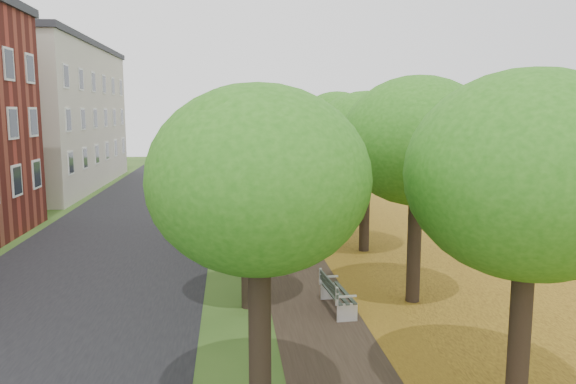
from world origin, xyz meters
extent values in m
cube|color=black|center=(-7.50, 15.00, 0.00)|extent=(8.00, 70.00, 0.01)
cube|color=black|center=(0.00, 15.00, 0.00)|extent=(3.20, 70.00, 0.01)
cube|color=#A77A1E|center=(5.00, 15.00, 0.01)|extent=(7.50, 70.00, 0.01)
cube|color=black|center=(13.50, 16.00, 0.00)|extent=(9.00, 16.00, 0.01)
cylinder|color=black|center=(-2.20, 0.00, 1.60)|extent=(0.40, 0.40, 3.20)
ellipsoid|color=#286A16|center=(-2.20, 0.00, 4.53)|extent=(4.09, 4.09, 3.48)
cylinder|color=black|center=(-2.20, 6.00, 1.60)|extent=(0.40, 0.40, 3.20)
ellipsoid|color=#286A16|center=(-2.20, 6.00, 4.53)|extent=(4.09, 4.09, 3.48)
cylinder|color=black|center=(-2.20, 12.00, 1.60)|extent=(0.40, 0.40, 3.20)
ellipsoid|color=#286A16|center=(-2.20, 12.00, 4.53)|extent=(4.09, 4.09, 3.48)
cylinder|color=black|center=(-2.20, 18.00, 1.60)|extent=(0.40, 0.40, 3.20)
ellipsoid|color=#286A16|center=(-2.20, 18.00, 4.53)|extent=(4.09, 4.09, 3.48)
cylinder|color=black|center=(-2.20, 24.00, 1.60)|extent=(0.40, 0.40, 3.20)
ellipsoid|color=#286A16|center=(-2.20, 24.00, 4.53)|extent=(4.09, 4.09, 3.48)
cylinder|color=black|center=(-2.20, 30.00, 1.60)|extent=(0.40, 0.40, 3.20)
ellipsoid|color=#286A16|center=(-2.20, 30.00, 4.53)|extent=(4.09, 4.09, 3.48)
cylinder|color=black|center=(2.60, 0.00, 1.60)|extent=(0.40, 0.40, 3.20)
ellipsoid|color=#286A16|center=(2.60, 0.00, 4.53)|extent=(4.09, 4.09, 3.48)
cylinder|color=black|center=(2.60, 6.00, 1.60)|extent=(0.40, 0.40, 3.20)
ellipsoid|color=#286A16|center=(2.60, 6.00, 4.53)|extent=(4.09, 4.09, 3.48)
cylinder|color=black|center=(2.60, 12.00, 1.60)|extent=(0.40, 0.40, 3.20)
ellipsoid|color=#286A16|center=(2.60, 12.00, 4.53)|extent=(4.09, 4.09, 3.48)
cylinder|color=black|center=(2.60, 18.00, 1.60)|extent=(0.40, 0.40, 3.20)
ellipsoid|color=#286A16|center=(2.60, 18.00, 4.53)|extent=(4.09, 4.09, 3.48)
cylinder|color=black|center=(2.60, 24.00, 1.60)|extent=(0.40, 0.40, 3.20)
ellipsoid|color=#286A16|center=(2.60, 24.00, 4.53)|extent=(4.09, 4.09, 3.48)
cylinder|color=black|center=(2.60, 30.00, 1.60)|extent=(0.40, 0.40, 3.20)
ellipsoid|color=#286A16|center=(2.60, 30.00, 4.53)|extent=(4.09, 4.09, 3.48)
cube|color=beige|center=(-17.00, 33.00, 5.00)|extent=(10.00, 20.00, 10.00)
cube|color=#2D2D33|center=(-17.00, 33.00, 10.20)|extent=(10.30, 20.30, 0.40)
cube|color=#2C372D|center=(0.28, 5.51, 0.50)|extent=(0.66, 2.02, 0.04)
cube|color=#2C372D|center=(0.00, 5.49, 0.79)|extent=(0.20, 1.98, 0.29)
cube|color=silver|center=(0.35, 4.61, 0.25)|extent=(0.55, 0.11, 0.50)
cube|color=silver|center=(0.21, 6.41, 0.25)|extent=(0.55, 0.11, 0.50)
cube|color=silver|center=(0.35, 4.61, 0.69)|extent=(0.50, 0.10, 0.04)
cube|color=silver|center=(0.21, 6.41, 0.69)|extent=(0.50, 0.10, 0.04)
imported|color=maroon|center=(11.00, 14.56, 0.77)|extent=(4.91, 2.72, 1.53)
imported|color=#303135|center=(12.21, 17.87, 0.66)|extent=(4.91, 3.54, 1.32)
imported|color=silver|center=(11.84, 17.39, 0.75)|extent=(5.92, 4.26, 1.50)
camera|label=1|loc=(-2.69, -9.36, 5.54)|focal=35.00mm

